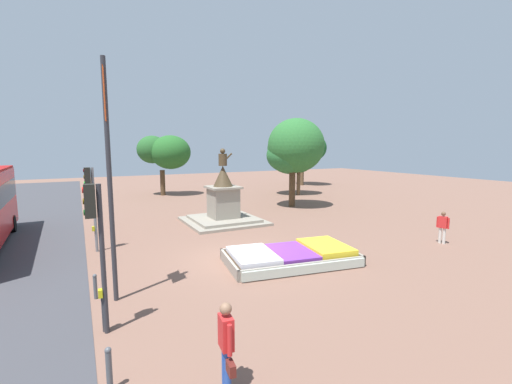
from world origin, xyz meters
TOP-DOWN VIEW (x-y plane):
  - ground_plane at (0.00, 0.00)m, footprint 90.64×90.64m
  - flower_planter at (1.51, -1.35)m, footprint 5.54×3.62m
  - statue_monument at (1.87, 6.80)m, footprint 4.53×4.53m
  - traffic_light_near_crossing at (-5.60, -3.59)m, footprint 0.41×0.29m
  - traffic_light_mid_block at (-5.47, 3.89)m, footprint 0.41×0.29m
  - banner_pole at (-5.11, -1.74)m, footprint 0.16×1.08m
  - pedestrian_with_handbag at (-3.64, -6.92)m, footprint 0.26×0.73m
  - pedestrian_near_planter at (9.42, -2.40)m, footprint 0.33×0.55m
  - kerb_bollard_south at (-5.61, -5.87)m, footprint 0.13×0.13m
  - kerb_bollard_mid_a at (-5.52, -3.49)m, footprint 0.17×0.17m
  - kerb_bollard_mid_b at (-5.65, -1.34)m, footprint 0.12×0.12m
  - park_tree_far_left at (18.90, 21.66)m, footprint 4.10×4.70m
  - park_tree_behind_statue at (8.69, 9.48)m, footprint 4.30×4.44m
  - park_tree_far_right at (12.66, 15.32)m, footprint 4.50×4.05m
  - park_tree_street_side at (1.49, 20.46)m, footprint 4.82×4.03m

SIDE VIEW (x-z plane):
  - ground_plane at x=0.00m, z-range 0.00..0.00m
  - flower_planter at x=1.51m, z-range -0.04..0.57m
  - kerb_bollard_mid_b at x=-5.65m, z-range 0.02..0.80m
  - kerb_bollard_south at x=-5.61m, z-range 0.02..0.91m
  - kerb_bollard_mid_a at x=-5.52m, z-range 0.03..0.95m
  - pedestrian_near_planter at x=9.42m, z-range 0.11..1.68m
  - pedestrian_with_handbag at x=-3.64m, z-range 0.12..1.89m
  - statue_monument at x=1.87m, z-range -1.20..3.33m
  - traffic_light_mid_block at x=-5.47m, z-range 0.70..4.45m
  - traffic_light_near_crossing at x=-5.60m, z-range 0.70..4.46m
  - park_tree_far_right at x=12.66m, z-range 1.00..6.59m
  - banner_pole at x=-5.11m, z-range 0.34..7.47m
  - park_tree_street_side at x=1.49m, z-range 1.32..7.03m
  - park_tree_behind_statue at x=8.69m, z-range 1.11..7.87m
  - park_tree_far_left at x=18.90m, z-range 1.44..7.75m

